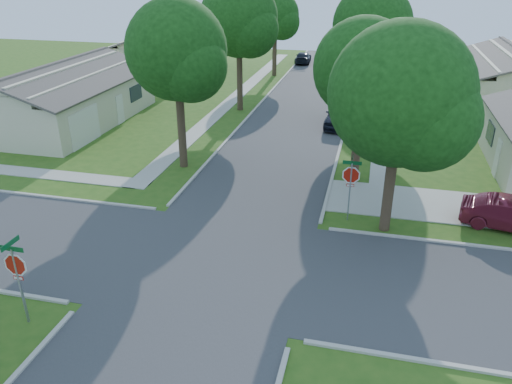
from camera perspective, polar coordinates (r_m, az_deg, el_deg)
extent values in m
plane|color=#2C5316|center=(19.34, -4.79, -8.00)|extent=(100.00, 100.00, 0.00)
cube|color=#333335|center=(19.34, -4.79, -7.99)|extent=(7.00, 100.00, 0.02)
cube|color=#9E9B91|center=(42.65, 14.39, 9.97)|extent=(1.20, 40.00, 0.04)
cube|color=#9E9B91|center=(44.16, -1.87, 11.23)|extent=(1.20, 40.00, 0.04)
cube|color=#9E9B91|center=(24.89, 18.14, -1.25)|extent=(8.80, 3.60, 0.05)
cube|color=gray|center=(17.26, -25.31, -9.77)|extent=(0.06, 0.06, 2.70)
cylinder|color=white|center=(16.85, -25.81, -7.52)|extent=(1.05, 0.02, 1.05)
cylinder|color=#B1180C|center=(16.85, -25.81, -7.52)|extent=(0.90, 0.03, 0.90)
cube|color=#B1180C|center=(17.09, -25.51, -8.85)|extent=(0.34, 0.03, 0.12)
cube|color=white|center=(17.09, -25.51, -8.85)|extent=(0.30, 0.03, 0.08)
cube|color=#0C5426|center=(16.58, -26.17, -5.84)|extent=(0.80, 0.02, 0.16)
cube|color=#0C5426|center=(16.49, -26.29, -5.30)|extent=(0.02, 0.80, 0.16)
cube|color=gray|center=(22.04, 10.65, -0.02)|extent=(0.06, 0.06, 2.70)
cylinder|color=white|center=(21.72, 10.82, 1.90)|extent=(1.05, 0.02, 1.05)
cylinder|color=#B1180C|center=(21.72, 10.82, 1.90)|extent=(0.90, 0.03, 0.90)
cube|color=#B1180C|center=(21.90, 10.72, 0.76)|extent=(0.34, 0.03, 0.12)
cube|color=white|center=(21.90, 10.72, 0.76)|extent=(0.30, 0.03, 0.08)
cube|color=#0C5426|center=(21.50, 10.94, 3.29)|extent=(0.80, 0.02, 0.16)
cube|color=#0C5426|center=(21.44, 10.98, 3.74)|extent=(0.02, 0.80, 0.16)
cylinder|color=#38281C|center=(25.80, 11.42, 5.17)|extent=(0.44, 0.44, 3.95)
sphere|color=#11360D|center=(24.78, 12.19, 13.69)|extent=(4.80, 4.80, 4.80)
sphere|color=#11360D|center=(24.42, 14.02, 11.91)|extent=(3.46, 3.46, 3.46)
sphere|color=#11360D|center=(25.49, 10.50, 13.03)|extent=(3.26, 3.26, 3.26)
cylinder|color=#38281C|center=(37.29, 12.49, 11.45)|extent=(0.44, 0.44, 4.30)
sphere|color=#11360D|center=(36.56, 13.15, 18.10)|extent=(5.40, 5.40, 5.40)
sphere|color=#11360D|center=(36.10, 14.58, 16.80)|extent=(3.89, 3.89, 3.89)
sphere|color=#11360D|center=(37.32, 11.80, 17.51)|extent=(3.67, 3.67, 3.67)
cylinder|color=#38281C|center=(50.05, 13.09, 14.69)|extent=(0.44, 0.44, 4.20)
sphere|color=#11360D|center=(49.53, 13.57, 19.38)|extent=(5.00, 5.00, 5.00)
sphere|color=#11360D|center=(49.08, 14.55, 18.50)|extent=(3.60, 3.60, 3.60)
sphere|color=#11360D|center=(50.21, 12.63, 18.95)|extent=(3.40, 3.40, 3.40)
cylinder|color=#38281C|center=(27.63, -8.50, 7.05)|extent=(0.44, 0.44, 4.25)
sphere|color=#11360D|center=(26.66, -9.09, 15.76)|extent=(5.20, 5.20, 5.20)
sphere|color=#11360D|center=(25.96, -7.51, 14.15)|extent=(3.74, 3.74, 3.74)
sphere|color=#11360D|center=(27.63, -10.04, 14.92)|extent=(3.54, 3.54, 3.54)
cylinder|color=#38281C|center=(38.60, -1.87, 12.57)|extent=(0.44, 0.44, 4.44)
sphere|color=#11360D|center=(37.89, -1.97, 19.29)|extent=(5.60, 5.60, 5.60)
sphere|color=#11360D|center=(37.18, -0.66, 18.11)|extent=(4.03, 4.03, 4.03)
sphere|color=#11360D|center=(38.85, -2.93, 18.58)|extent=(3.81, 3.81, 3.81)
cylinder|color=#38281C|center=(51.07, 2.13, 15.32)|extent=(0.44, 0.44, 3.90)
sphere|color=#11360D|center=(50.58, 2.20, 19.54)|extent=(4.60, 4.60, 4.60)
sphere|color=#11360D|center=(50.03, 3.03, 18.81)|extent=(3.31, 3.31, 3.31)
sphere|color=#11360D|center=(51.32, 1.53, 19.12)|extent=(3.13, 3.13, 3.13)
cylinder|color=#38281C|center=(21.42, 14.91, 0.03)|extent=(0.44, 0.44, 3.54)
sphere|color=#11360D|center=(20.10, 16.20, 10.66)|extent=(5.60, 5.60, 5.60)
sphere|color=#11360D|center=(19.81, 18.83, 8.00)|extent=(4.03, 4.03, 4.03)
sphere|color=#11360D|center=(20.90, 13.65, 9.87)|extent=(3.81, 3.81, 3.81)
cube|color=silver|center=(29.37, 25.84, 3.52)|extent=(0.06, 0.90, 2.00)
cube|color=#1E2633|center=(31.61, 25.21, 6.12)|extent=(0.06, 1.80, 1.10)
cube|color=#BAB293|center=(46.50, 27.07, 11.02)|extent=(8.00, 13.00, 2.80)
cube|color=#413C37|center=(45.72, 25.09, 13.85)|extent=(4.42, 13.60, 1.56)
cube|color=silver|center=(42.04, 22.65, 10.16)|extent=(0.06, 3.20, 2.20)
cube|color=silver|center=(46.45, 21.93, 11.41)|extent=(0.06, 0.90, 2.00)
cube|color=#1E2633|center=(48.87, 21.69, 12.71)|extent=(0.06, 1.80, 1.10)
cube|color=#BAB293|center=(38.20, -21.20, 9.52)|extent=(8.00, 13.00, 2.80)
cube|color=#413C37|center=(36.67, -19.05, 12.56)|extent=(4.42, 13.60, 1.56)
cube|color=#413C37|center=(38.93, -24.17, 12.42)|extent=(4.42, 13.60, 1.56)
cube|color=silver|center=(32.98, -18.94, 7.05)|extent=(0.06, 3.20, 2.20)
cube|color=silver|center=(36.75, -15.27, 9.11)|extent=(0.06, 0.90, 2.00)
cube|color=#1E2633|center=(38.84, -13.56, 10.96)|extent=(0.06, 1.80, 1.10)
cube|color=#BAB293|center=(52.72, -10.88, 14.60)|extent=(8.00, 13.00, 2.80)
cube|color=#413C37|center=(51.63, -8.94, 16.83)|extent=(4.42, 13.60, 1.56)
cube|color=#413C37|center=(53.26, -13.11, 16.75)|extent=(4.42, 13.60, 1.56)
cube|color=silver|center=(47.70, -8.21, 13.36)|extent=(0.06, 3.20, 2.20)
cube|color=silver|center=(51.90, -6.34, 14.27)|extent=(0.06, 0.90, 2.00)
cube|color=#1E2633|center=(54.22, -5.43, 15.36)|extent=(0.06, 1.80, 1.10)
imported|color=#4F101E|center=(23.85, 27.15, -2.33)|extent=(4.25, 2.14, 1.34)
imported|color=black|center=(35.45, 9.71, 8.77)|extent=(2.15, 4.90, 1.64)
imported|color=black|center=(58.10, 5.40, 15.04)|extent=(1.92, 4.19, 1.19)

